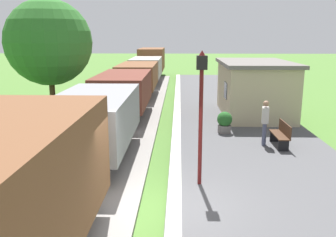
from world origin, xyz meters
The scene contains 13 objects.
ground_plane centered at (0.00, 0.00, 0.00)m, with size 160.00×160.00×0.00m, color #47702D.
platform_slab centered at (3.20, 0.00, 0.12)m, with size 6.00×60.00×0.25m, color #4C4C4F.
platform_edge_stripe centered at (0.40, 0.00, 0.25)m, with size 0.36×60.00×0.01m, color silver.
track_ballast centered at (-2.40, 0.00, 0.06)m, with size 3.80×60.00×0.12m, color gray.
rail_near centered at (-1.68, 0.00, 0.19)m, with size 0.07×60.00×0.14m, color slate.
rail_far centered at (-3.12, 0.00, 0.19)m, with size 0.07×60.00×0.14m, color slate.
freight_train centered at (-2.40, 13.77, 1.51)m, with size 2.50×39.20×2.72m.
station_hut centered at (4.40, 10.70, 1.65)m, with size 3.50×5.80×2.78m.
bench_near_hut centered at (4.34, 5.06, 0.72)m, with size 0.42×1.50×0.91m.
person_waiting centered at (3.73, 5.20, 1.18)m, with size 0.30×0.42×1.71m.
potted_planter centered at (2.45, 6.93, 0.72)m, with size 0.64×0.64×0.92m.
lamp_post_near centered at (1.09, 1.45, 2.80)m, with size 0.28×0.28×3.70m.
tree_trackside_far centered at (-5.92, 9.84, 3.97)m, with size 4.23×4.23×6.10m.
Camera 1 is at (0.50, -8.02, 4.33)m, focal length 38.47 mm.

